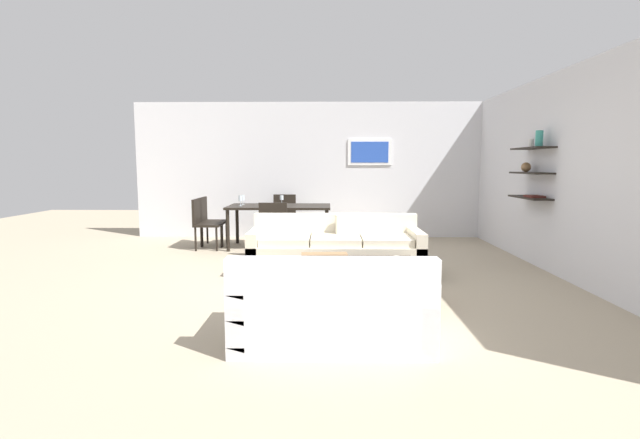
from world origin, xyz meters
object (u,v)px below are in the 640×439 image
object	(u,v)px
sofa_beige	(336,252)
dining_chair_left_near	(203,220)
dining_chair_left_far	(209,218)
candle_jar	(397,259)
wine_glass_left_far	(243,198)
dining_chair_head	(284,214)
decorative_bowl	(375,263)
dining_table	(279,209)
dining_chair_foot	(274,226)
loveseat_white	(332,308)
apple_on_coffee_table	(344,261)
coffee_table	(371,281)
wine_glass_left_near	(240,199)
wine_glass_head	(282,198)

from	to	relation	value
sofa_beige	dining_chair_left_near	distance (m)	2.87
dining_chair_left_far	candle_jar	bearing A→B (deg)	-47.96
wine_glass_left_far	dining_chair_head	bearing A→B (deg)	48.60
decorative_bowl	dining_table	xyz separation A→B (m)	(-1.37, 3.23, 0.26)
dining_chair_head	dining_chair_foot	distance (m)	1.75
dining_table	candle_jar	bearing A→B (deg)	-61.82
decorative_bowl	dining_chair_left_far	world-z (taller)	dining_chair_left_far
candle_jar	dining_chair_foot	xyz separation A→B (m)	(-1.63, 2.17, 0.09)
dining_table	dining_chair_foot	bearing A→B (deg)	-90.00
dining_table	dining_chair_foot	distance (m)	0.89
candle_jar	loveseat_white	bearing A→B (deg)	-118.05
candle_jar	dining_chair_left_near	distance (m)	4.08
apple_on_coffee_table	wine_glass_left_far	distance (m)	3.70
coffee_table	dining_table	size ratio (longest dim) A/B	0.59
sofa_beige	apple_on_coffee_table	world-z (taller)	sofa_beige
dining_table	wine_glass_left_near	size ratio (longest dim) A/B	9.80
dining_chair_left_near	dining_chair_left_far	size ratio (longest dim) A/B	1.00
dining_chair_left_near	wine_glass_head	size ratio (longest dim) A/B	5.77
wine_glass_head	wine_glass_left_far	bearing A→B (deg)	-156.39
dining_chair_left_far	wine_glass_left_far	distance (m)	0.74
candle_jar	wine_glass_head	xyz separation A→B (m)	(-1.63, 3.46, 0.44)
wine_glass_head	dining_table	bearing A→B (deg)	-90.00
loveseat_white	apple_on_coffee_table	size ratio (longest dim) A/B	22.79
dining_chair_left_far	wine_glass_left_near	size ratio (longest dim) A/B	4.81
dining_chair_left_near	wine_glass_head	distance (m)	1.49
loveseat_white	candle_jar	size ratio (longest dim) A/B	20.47
dining_table	wine_glass_left_near	world-z (taller)	wine_glass_left_near
decorative_bowl	dining_chair_left_far	xyz separation A→B (m)	(-2.67, 3.44, 0.09)
loveseat_white	decorative_bowl	world-z (taller)	loveseat_white
dining_table	wine_glass_head	size ratio (longest dim) A/B	11.77
dining_table	sofa_beige	bearing A→B (deg)	-63.79
dining_table	dining_chair_left_far	bearing A→B (deg)	170.81
decorative_bowl	dining_chair_left_near	xyz separation A→B (m)	(-2.67, 3.02, 0.09)
dining_chair_left_near	wine_glass_left_far	bearing A→B (deg)	27.26
dining_chair_left_far	wine_glass_head	bearing A→B (deg)	8.62
sofa_beige	dining_chair_foot	size ratio (longest dim) A/B	2.60
dining_chair_foot	decorative_bowl	bearing A→B (deg)	-59.86
coffee_table	apple_on_coffee_table	world-z (taller)	apple_on_coffee_table
loveseat_white	decorative_bowl	bearing A→B (deg)	68.51
decorative_bowl	dining_chair_head	xyz separation A→B (m)	(-1.37, 4.11, 0.09)
candle_jar	decorative_bowl	bearing A→B (deg)	-145.39
dining_table	wine_glass_left_far	xyz separation A→B (m)	(-0.67, 0.12, 0.19)
candle_jar	dining_table	size ratio (longest dim) A/B	0.04
dining_chair_left_far	wine_glass_left_far	world-z (taller)	wine_glass_left_far
dining_chair_left_far	dining_table	bearing A→B (deg)	-9.19
candle_jar	wine_glass_left_near	size ratio (longest dim) A/B	0.43
dining_chair_head	wine_glass_left_near	size ratio (longest dim) A/B	4.81
dining_table	decorative_bowl	bearing A→B (deg)	-67.06
dining_table	dining_chair_head	size ratio (longest dim) A/B	2.04
dining_chair_left_near	wine_glass_left_near	bearing A→B (deg)	8.51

